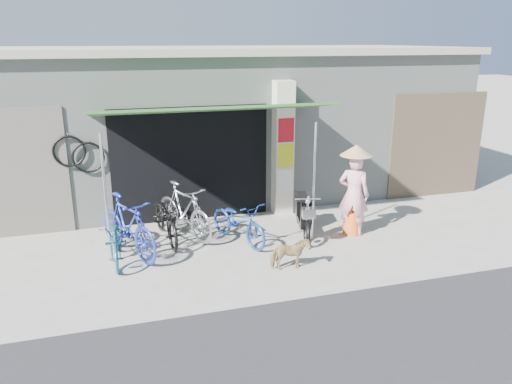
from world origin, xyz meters
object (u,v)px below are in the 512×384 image
object	(u,v)px
bike_teal	(116,240)
nun	(354,191)
bike_blue	(128,226)
street_dog	(290,254)
bike_navy	(239,221)
moped	(303,213)
bike_black	(166,218)
bike_silver	(184,210)

from	to	relation	value
bike_teal	nun	xyz separation A→B (m)	(4.67, -0.00, 0.52)
bike_blue	street_dog	bearing A→B (deg)	-54.74
bike_navy	bike_teal	bearing A→B (deg)	163.17
bike_teal	moped	distance (m)	3.71
bike_teal	bike_black	bearing A→B (deg)	38.12
bike_navy	nun	distance (m)	2.41
bike_teal	bike_silver	xyz separation A→B (m)	(1.35, 0.86, 0.15)
bike_blue	bike_navy	bearing A→B (deg)	-25.82
bike_blue	bike_black	bearing A→B (deg)	8.58
bike_black	bike_silver	size ratio (longest dim) A/B	0.97
bike_teal	nun	world-z (taller)	nun
bike_silver	moped	bearing A→B (deg)	-39.17
bike_black	street_dog	bearing A→B (deg)	-52.20
bike_blue	bike_silver	world-z (taller)	bike_blue
street_dog	moped	xyz separation A→B (m)	(0.83, 1.50, 0.15)
street_dog	bike_black	bearing A→B (deg)	46.55
bike_blue	nun	bearing A→B (deg)	-29.22
nun	bike_navy	bearing A→B (deg)	32.55
bike_teal	moped	bearing A→B (deg)	5.37
bike_navy	bike_silver	bearing A→B (deg)	124.69
bike_navy	moped	xyz separation A→B (m)	(1.37, 0.06, 0.01)
bike_blue	bike_silver	distance (m)	1.30
bike_navy	street_dog	distance (m)	1.55
bike_black	moped	distance (m)	2.76
bike_blue	bike_silver	bearing A→B (deg)	3.33
bike_silver	moped	distance (m)	2.42
nun	bike_black	bearing A→B (deg)	26.92
bike_navy	nun	bearing A→B (deg)	-28.51
bike_teal	nun	distance (m)	4.70
bike_teal	bike_silver	world-z (taller)	bike_silver
bike_navy	moped	bearing A→B (deg)	-20.31
bike_navy	nun	size ratio (longest dim) A/B	0.88
bike_blue	nun	world-z (taller)	nun
bike_blue	bike_silver	size ratio (longest dim) A/B	1.04
bike_silver	bike_black	bearing A→B (deg)	171.63
bike_silver	nun	size ratio (longest dim) A/B	0.98
bike_silver	street_dog	bearing A→B (deg)	-79.41
bike_teal	bike_navy	bearing A→B (deg)	6.65
bike_teal	street_dog	world-z (taller)	bike_teal
bike_teal	bike_navy	xyz separation A→B (m)	(2.33, 0.24, 0.03)
bike_blue	moped	xyz separation A→B (m)	(3.48, 0.08, -0.13)
street_dog	nun	distance (m)	2.26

